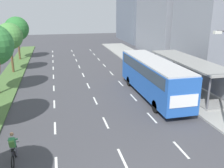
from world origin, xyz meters
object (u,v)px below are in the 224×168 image
bus_shelter (190,71)px  cyclist (13,149)px  bus (153,74)px  median_tree_fifth (17,29)px  median_tree_fourth (9,36)px

bus_shelter → cyclist: bearing=-149.9°
bus_shelter → bus: size_ratio=1.01×
bus → median_tree_fifth: bearing=124.5°
bus_shelter → cyclist: bus_shelter is taller
cyclist → median_tree_fourth: bearing=97.8°
cyclist → bus_shelter: bearing=30.1°
bus_shelter → median_tree_fifth: bearing=133.5°
bus_shelter → bus: bearing=-167.3°
bus_shelter → median_tree_fourth: 21.03m
median_tree_fourth → cyclist: bearing=-82.2°
bus → cyclist: (-10.86, -7.81, -1.28)m
cyclist → median_tree_fourth: size_ratio=0.30×
bus_shelter → median_tree_fourth: size_ratio=1.91×
bus_shelter → bus: (-4.28, -0.96, 0.20)m
bus → median_tree_fifth: size_ratio=1.77×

